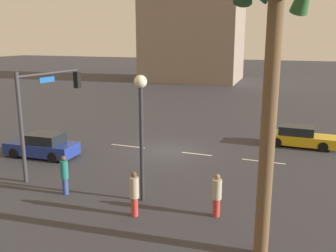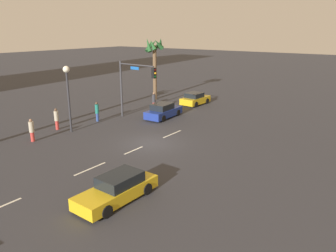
{
  "view_description": "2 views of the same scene",
  "coord_description": "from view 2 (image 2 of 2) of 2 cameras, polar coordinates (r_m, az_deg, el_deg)",
  "views": [
    {
      "loc": [
        -8.47,
        21.82,
        7.18
      ],
      "look_at": [
        0.28,
        -0.82,
        1.46
      ],
      "focal_mm": 39.85,
      "sensor_mm": 36.0,
      "label": 1
    },
    {
      "loc": [
        -18.96,
        -15.55,
        8.6
      ],
      "look_at": [
        0.13,
        -1.57,
        1.65
      ],
      "focal_mm": 35.3,
      "sensor_mm": 36.0,
      "label": 2
    }
  ],
  "objects": [
    {
      "name": "pedestrian_3",
      "position": [
        28.21,
        -22.48,
        -0.6
      ],
      "size": [
        0.46,
        0.46,
        1.85
      ],
      "color": "#BF3833",
      "rests_on": "ground_plane"
    },
    {
      "name": "lane_stripe_1",
      "position": [
        19.11,
        -26.66,
        -12.24
      ],
      "size": [
        2.02,
        0.14,
        0.01
      ],
      "primitive_type": "cube",
      "color": "silver",
      "rests_on": "ground_plane"
    },
    {
      "name": "traffic_signal",
      "position": [
        32.34,
        -6.11,
        7.8
      ],
      "size": [
        0.61,
        4.86,
        5.61
      ],
      "color": "#38383D",
      "rests_on": "ground_plane"
    },
    {
      "name": "ground_plane",
      "position": [
        25.99,
        -2.97,
        -2.97
      ],
      "size": [
        220.0,
        220.0,
        0.0
      ],
      "primitive_type": "plane",
      "color": "#333338"
    },
    {
      "name": "pedestrian_2",
      "position": [
        32.59,
        -12.15,
        2.53
      ],
      "size": [
        0.45,
        0.45,
        1.89
      ],
      "color": "#2D478C",
      "rests_on": "ground_plane"
    },
    {
      "name": "car_3",
      "position": [
        39.34,
        4.7,
        4.67
      ],
      "size": [
        4.0,
        2.04,
        1.42
      ],
      "color": "gold",
      "rests_on": "ground_plane"
    },
    {
      "name": "pedestrian_0",
      "position": [
        36.66,
        -2.46,
        4.41
      ],
      "size": [
        0.54,
        0.54,
        1.92
      ],
      "color": "#BF3833",
      "rests_on": "ground_plane"
    },
    {
      "name": "lane_stripe_3",
      "position": [
        24.56,
        -5.93,
        -4.2
      ],
      "size": [
        1.98,
        0.14,
        0.01
      ],
      "primitive_type": "cube",
      "color": "silver",
      "rests_on": "ground_plane"
    },
    {
      "name": "palm_tree_1",
      "position": [
        41.66,
        -2.37,
        12.39
      ],
      "size": [
        2.48,
        2.44,
        7.73
      ],
      "color": "brown",
      "rests_on": "ground_plane"
    },
    {
      "name": "lane_stripe_4",
      "position": [
        28.17,
        0.75,
        -1.39
      ],
      "size": [
        2.53,
        0.14,
        0.01
      ],
      "primitive_type": "cube",
      "color": "silver",
      "rests_on": "ground_plane"
    },
    {
      "name": "lane_stripe_2",
      "position": [
        21.89,
        -13.27,
        -7.2
      ],
      "size": [
        2.56,
        0.14,
        0.01
      ],
      "primitive_type": "cube",
      "color": "silver",
      "rests_on": "ground_plane"
    },
    {
      "name": "streetlamp",
      "position": [
        29.2,
        -16.95,
        6.65
      ],
      "size": [
        0.56,
        0.56,
        5.68
      ],
      "color": "#2D2D33",
      "rests_on": "ground_plane"
    },
    {
      "name": "car_0",
      "position": [
        33.26,
        -0.82,
        2.59
      ],
      "size": [
        4.55,
        2.1,
        1.48
      ],
      "color": "navy",
      "rests_on": "ground_plane"
    },
    {
      "name": "pedestrian_1",
      "position": [
        30.8,
        -18.7,
        1.25
      ],
      "size": [
        0.41,
        0.41,
        1.93
      ],
      "color": "#BF3833",
      "rests_on": "ground_plane"
    },
    {
      "name": "car_1",
      "position": [
        17.64,
        -8.71,
        -10.66
      ],
      "size": [
        4.72,
        1.92,
        1.39
      ],
      "color": "gold",
      "rests_on": "ground_plane"
    }
  ]
}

